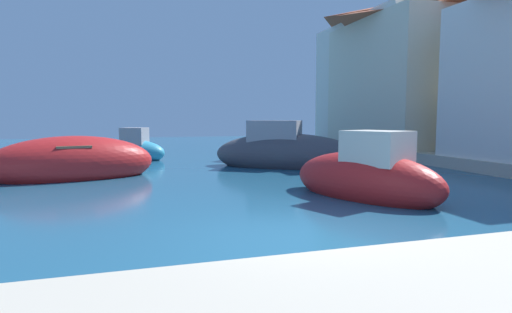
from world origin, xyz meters
The scene contains 10 objects.
ground centered at (0.00, 0.00, 0.00)m, with size 80.00×80.00×0.00m, color #1E5170.
quay_promenade centered at (4.32, -0.37, 0.25)m, with size 44.00×32.00×0.50m.
moored_boat_0 centered at (-2.90, 15.04, 0.48)m, with size 3.98×2.83×1.96m.
moored_boat_1 centered at (-4.76, 9.08, 0.54)m, with size 5.85×3.22×1.95m.
moored_boat_3 centered at (3.61, 10.04, 0.62)m, with size 6.53×5.30×2.46m.
moored_boat_4 centered at (-7.10, 14.89, 0.23)m, with size 1.25×3.11×0.82m.
moored_boat_6 centered at (3.29, 3.04, 0.55)m, with size 3.42×4.83×2.16m.
waterfront_building_annex centered at (13.00, 13.92, 4.74)m, with size 7.17×8.49×8.35m.
waterfront_building_far centered at (13.00, 15.51, 4.90)m, with size 7.05×9.51×8.67m.
quayside_tree centered at (13.63, 9.58, 3.21)m, with size 2.68×2.68×4.07m.
Camera 1 is at (-2.62, -6.44, 2.13)m, focal length 28.41 mm.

